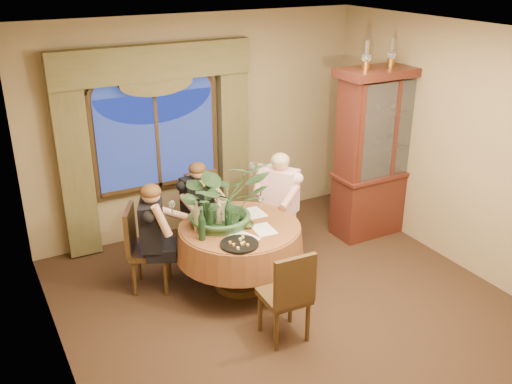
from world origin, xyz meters
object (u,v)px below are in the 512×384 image
oil_lamp_center (392,52)px  chair_back_right (208,214)px  chair_front_left (284,293)px  centerpiece_plant (222,167)px  chair_back (150,249)px  person_back (153,239)px  person_scarf (198,209)px  wine_bottle_0 (197,217)px  wine_bottle_3 (202,225)px  china_cabinet (383,152)px  dining_table (240,256)px  oil_lamp_right (416,50)px  olive_bowl (248,225)px  wine_bottle_2 (228,215)px  wine_bottle_4 (210,218)px  wine_bottle_5 (206,210)px  person_pink (280,203)px  stoneware_vase (224,211)px  wine_bottle_1 (219,213)px  oil_lamp_left (367,55)px  chair_right (270,214)px

oil_lamp_center → chair_back_right: size_ratio=0.35×
chair_front_left → centerpiece_plant: centerpiece_plant is taller
chair_back → person_back: bearing=40.5°
person_back → person_scarf: 0.93m
chair_back → wine_bottle_0: 0.70m
oil_lamp_center → wine_bottle_3: oil_lamp_center is taller
china_cabinet → chair_back_right: size_ratio=2.28×
wine_bottle_3 → dining_table: bearing=13.0°
oil_lamp_right → olive_bowl: size_ratio=2.37×
dining_table → wine_bottle_3: 0.74m
wine_bottle_2 → wine_bottle_4: 0.20m
wine_bottle_5 → chair_front_left: bearing=-78.4°
person_pink → wine_bottle_3: size_ratio=3.94×
wine_bottle_0 → stoneware_vase: bearing=10.3°
chair_front_left → wine_bottle_1: bearing=101.2°
oil_lamp_center → chair_back_right: oil_lamp_center is taller
china_cabinet → wine_bottle_4: 2.64m
oil_lamp_left → person_scarf: 2.70m
wine_bottle_2 → wine_bottle_5: size_ratio=1.00×
chair_back_right → dining_table: bearing=90.0°
centerpiece_plant → wine_bottle_5: centerpiece_plant is taller
wine_bottle_0 → wine_bottle_3: 0.21m
person_scarf → wine_bottle_1: bearing=76.1°
china_cabinet → wine_bottle_3: 2.80m
oil_lamp_left → wine_bottle_0: (-2.33, -0.29, -1.44)m
stoneware_vase → dining_table: bearing=-54.4°
centerpiece_plant → wine_bottle_0: centerpiece_plant is taller
dining_table → person_back: 0.97m
chair_back_right → wine_bottle_5: 0.93m
wine_bottle_2 → wine_bottle_4: (-0.20, 0.02, 0.00)m
oil_lamp_right → person_scarf: oil_lamp_right is taller
chair_back → centerpiece_plant: bearing=96.0°
oil_lamp_left → stoneware_vase: 2.50m
dining_table → olive_bowl: olive_bowl is taller
oil_lamp_center → olive_bowl: size_ratio=2.37×
wine_bottle_2 → chair_right: bearing=35.3°
wine_bottle_1 → wine_bottle_4: size_ratio=1.00×
china_cabinet → oil_lamp_right: size_ratio=6.44×
centerpiece_plant → person_scarf: bearing=88.6°
person_back → stoneware_vase: size_ratio=5.05×
oil_lamp_center → olive_bowl: bearing=-168.0°
chair_back_right → olive_bowl: 1.08m
oil_lamp_left → chair_back_right: bearing=162.7°
wine_bottle_3 → chair_front_left: bearing=-63.9°
wine_bottle_3 → wine_bottle_5: bearing=59.0°
centerpiece_plant → wine_bottle_4: (-0.23, -0.15, -0.47)m
chair_right → wine_bottle_5: size_ratio=2.91×
person_back → stoneware_vase: bearing=97.5°
dining_table → wine_bottle_2: 0.56m
chair_back_right → chair_front_left: (-0.08, -1.98, 0.00)m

